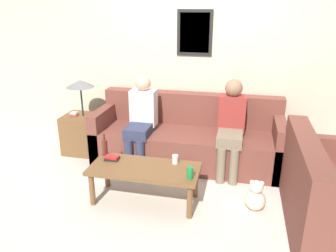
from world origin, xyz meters
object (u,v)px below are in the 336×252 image
at_px(couch_side, 332,201).
at_px(coffee_table, 145,172).
at_px(teddy_bear, 256,197).
at_px(wine_bottle, 105,147).
at_px(person_left, 141,118).
at_px(person_right, 231,123).
at_px(drinking_glass, 175,159).
at_px(couch_main, 187,139).

relative_size(couch_side, coffee_table, 1.27).
bearing_deg(coffee_table, teddy_bear, 4.72).
relative_size(couch_side, wine_bottle, 5.68).
bearing_deg(teddy_bear, person_left, 151.57).
bearing_deg(coffee_table, person_right, 47.54).
height_order(drinking_glass, teddy_bear, drinking_glass).
bearing_deg(drinking_glass, couch_main, 91.35).
height_order(couch_main, teddy_bear, couch_main).
xyz_separation_m(coffee_table, drinking_glass, (0.30, 0.16, 0.10)).
height_order(couch_side, drinking_glass, couch_side).
distance_m(drinking_glass, teddy_bear, 0.94).
relative_size(couch_side, person_left, 1.27).
xyz_separation_m(wine_bottle, person_right, (1.40, 0.74, 0.14)).
bearing_deg(drinking_glass, coffee_table, -151.69).
bearing_deg(wine_bottle, person_right, 27.99).
relative_size(coffee_table, wine_bottle, 4.46).
relative_size(couch_main, coffee_table, 2.11).
height_order(coffee_table, wine_bottle, wine_bottle).
bearing_deg(couch_side, couch_main, 53.07).
bearing_deg(couch_side, coffee_table, 87.27).
relative_size(couch_main, drinking_glass, 25.84).
relative_size(couch_main, person_right, 2.11).
height_order(coffee_table, person_right, person_right).
height_order(person_left, person_right, person_right).
bearing_deg(coffee_table, couch_side, -2.73).
xyz_separation_m(drinking_glass, person_right, (0.56, 0.78, 0.19)).
xyz_separation_m(person_right, teddy_bear, (0.33, -0.84, -0.50)).
relative_size(coffee_table, person_left, 1.00).
relative_size(drinking_glass, person_left, 0.08).
xyz_separation_m(wine_bottle, drinking_glass, (0.84, -0.03, -0.05)).
relative_size(couch_main, teddy_bear, 7.30).
height_order(couch_side, person_left, person_left).
xyz_separation_m(drinking_glass, teddy_bear, (0.88, -0.07, -0.31)).
relative_size(couch_side, person_right, 1.27).
bearing_deg(teddy_bear, person_right, 111.22).
distance_m(couch_main, person_right, 0.69).
bearing_deg(teddy_bear, wine_bottle, 176.68).
relative_size(person_right, teddy_bear, 3.46).
relative_size(person_left, teddy_bear, 3.46).
relative_size(person_left, person_right, 1.00).
height_order(person_right, teddy_bear, person_right).
bearing_deg(person_right, person_left, -178.53).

